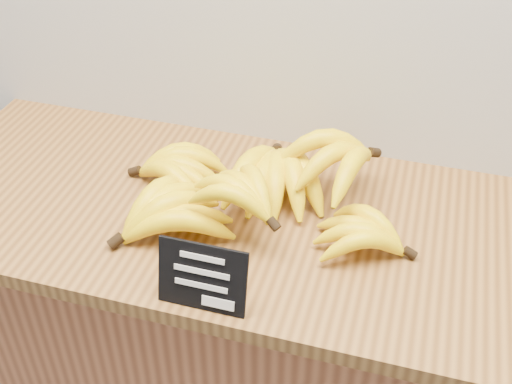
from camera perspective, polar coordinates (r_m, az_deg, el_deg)
The scene contains 4 objects.
counter at distance 1.53m, azimuth 0.54°, elevation -15.99°, with size 1.28×0.50×0.90m, color #9C5832.
counter_top at distance 1.19m, azimuth 0.67°, elevation -2.59°, with size 1.37×0.54×0.03m, color olive.
chalkboard_sign at distance 0.99m, azimuth -4.82°, elevation -7.58°, with size 0.14×0.01×0.11m, color black.
banana_pile at distance 1.16m, azimuth 0.22°, elevation 0.25°, with size 0.56×0.36×0.12m.
Camera 1 is at (0.34, 1.88, 1.68)m, focal length 45.00 mm.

